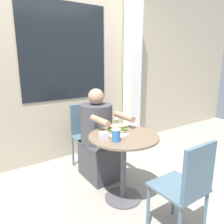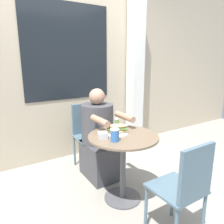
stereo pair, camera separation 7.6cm
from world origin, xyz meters
name	(u,v)px [view 1 (the left image)]	position (x,y,z in m)	size (l,w,h in m)	color
ground_plane	(123,198)	(0.00, 0.00, 0.00)	(8.00, 8.00, 0.00)	gray
storefront_wall	(67,64)	(0.00, 1.37, 1.40)	(8.00, 0.09, 2.80)	#B7A88E
lattice_pillar	(132,75)	(1.08, 1.20, 1.20)	(0.21, 0.21, 2.40)	silver
cafe_table	(124,153)	(0.00, 0.00, 0.53)	(0.71, 0.71, 0.72)	brown
diner_chair	(85,130)	(0.03, 0.92, 0.52)	(0.38, 0.38, 0.87)	slate
seated_diner	(98,140)	(0.03, 0.56, 0.48)	(0.40, 0.72, 1.12)	#424247
empty_chair_across	(188,183)	(0.08, -0.73, 0.52)	(0.38, 0.38, 0.87)	slate
sandwich_on_plate	(118,130)	(-0.02, 0.08, 0.76)	(0.23, 0.23, 0.10)	white
drink_cup	(116,135)	(-0.16, -0.08, 0.78)	(0.09, 0.09, 0.12)	#336BB7
napkin_box	(104,135)	(-0.21, 0.04, 0.75)	(0.12, 0.12, 0.06)	silver
condiment_bottle	(116,122)	(0.10, 0.27, 0.78)	(0.05, 0.05, 0.12)	#66934C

